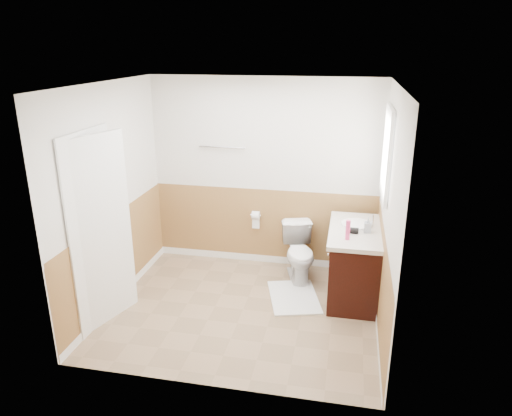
% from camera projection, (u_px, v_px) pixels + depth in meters
% --- Properties ---
extents(floor, '(3.00, 3.00, 0.00)m').
position_uv_depth(floor, '(243.00, 309.00, 5.39)').
color(floor, '#8C7051').
rests_on(floor, ground).
extents(ceiling, '(3.00, 3.00, 0.00)m').
position_uv_depth(ceiling, '(241.00, 84.00, 4.57)').
color(ceiling, white).
rests_on(ceiling, floor).
extents(wall_back, '(3.00, 0.00, 3.00)m').
position_uv_depth(wall_back, '(264.00, 174.00, 6.19)').
color(wall_back, silver).
rests_on(wall_back, floor).
extents(wall_front, '(3.00, 0.00, 3.00)m').
position_uv_depth(wall_front, '(206.00, 258.00, 3.78)').
color(wall_front, silver).
rests_on(wall_front, floor).
extents(wall_left, '(0.00, 3.00, 3.00)m').
position_uv_depth(wall_left, '(111.00, 197.00, 5.26)').
color(wall_left, silver).
rests_on(wall_left, floor).
extents(wall_right, '(0.00, 3.00, 3.00)m').
position_uv_depth(wall_right, '(389.00, 216.00, 4.70)').
color(wall_right, silver).
rests_on(wall_right, floor).
extents(wainscot_back, '(3.00, 0.00, 3.00)m').
position_uv_depth(wainscot_back, '(264.00, 228.00, 6.42)').
color(wainscot_back, '#9F6C3F').
rests_on(wainscot_back, floor).
extents(wainscot_front, '(3.00, 0.00, 3.00)m').
position_uv_depth(wainscot_front, '(209.00, 337.00, 4.04)').
color(wainscot_front, '#9F6C3F').
rests_on(wainscot_front, floor).
extents(wainscot_left, '(0.00, 2.60, 2.60)m').
position_uv_depth(wainscot_left, '(118.00, 259.00, 5.51)').
color(wainscot_left, '#9F6C3F').
rests_on(wainscot_left, floor).
extents(wainscot_right, '(0.00, 2.60, 2.60)m').
position_uv_depth(wainscot_right, '(381.00, 283.00, 4.95)').
color(wainscot_right, '#9F6C3F').
rests_on(wainscot_right, floor).
extents(toilet, '(0.56, 0.77, 0.70)m').
position_uv_depth(toilet, '(300.00, 253.00, 6.01)').
color(toilet, white).
rests_on(toilet, floor).
extents(bath_mat, '(0.75, 0.92, 0.02)m').
position_uv_depth(bath_mat, '(294.00, 297.00, 5.64)').
color(bath_mat, white).
rests_on(bath_mat, floor).
extents(vanity_cabinet, '(0.55, 1.10, 0.80)m').
position_uv_depth(vanity_cabinet, '(354.00, 265.00, 5.58)').
color(vanity_cabinet, black).
rests_on(vanity_cabinet, floor).
extents(vanity_knob_left, '(0.03, 0.03, 0.03)m').
position_uv_depth(vanity_knob_left, '(328.00, 255.00, 5.50)').
color(vanity_knob_left, white).
rests_on(vanity_knob_left, vanity_cabinet).
extents(vanity_knob_right, '(0.03, 0.03, 0.03)m').
position_uv_depth(vanity_knob_right, '(329.00, 248.00, 5.68)').
color(vanity_knob_right, silver).
rests_on(vanity_knob_right, vanity_cabinet).
extents(countertop, '(0.60, 1.15, 0.05)m').
position_uv_depth(countertop, '(355.00, 231.00, 5.44)').
color(countertop, silver).
rests_on(countertop, vanity_cabinet).
extents(sink_basin, '(0.36, 0.36, 0.02)m').
position_uv_depth(sink_basin, '(357.00, 224.00, 5.57)').
color(sink_basin, white).
rests_on(sink_basin, countertop).
extents(faucet, '(0.02, 0.02, 0.14)m').
position_uv_depth(faucet, '(373.00, 220.00, 5.52)').
color(faucet, silver).
rests_on(faucet, countertop).
extents(lotion_bottle, '(0.05, 0.05, 0.22)m').
position_uv_depth(lotion_bottle, '(348.00, 230.00, 5.12)').
color(lotion_bottle, '#E53B79').
rests_on(lotion_bottle, countertop).
extents(soap_dispenser, '(0.08, 0.09, 0.18)m').
position_uv_depth(soap_dispenser, '(368.00, 225.00, 5.32)').
color(soap_dispenser, '#98A2AC').
rests_on(soap_dispenser, countertop).
extents(hair_dryer_body, '(0.14, 0.07, 0.07)m').
position_uv_depth(hair_dryer_body, '(352.00, 230.00, 5.31)').
color(hair_dryer_body, black).
rests_on(hair_dryer_body, countertop).
extents(hair_dryer_handle, '(0.03, 0.03, 0.07)m').
position_uv_depth(hair_dryer_handle, '(349.00, 231.00, 5.37)').
color(hair_dryer_handle, black).
rests_on(hair_dryer_handle, countertop).
extents(mirror_panel, '(0.02, 0.35, 0.90)m').
position_uv_depth(mirror_panel, '(383.00, 161.00, 5.63)').
color(mirror_panel, silver).
rests_on(mirror_panel, wall_right).
extents(window_frame, '(0.04, 0.80, 1.00)m').
position_uv_depth(window_frame, '(387.00, 154.00, 5.09)').
color(window_frame, white).
rests_on(window_frame, wall_right).
extents(window_glass, '(0.01, 0.70, 0.90)m').
position_uv_depth(window_glass, '(388.00, 154.00, 5.09)').
color(window_glass, white).
rests_on(window_glass, wall_right).
extents(door, '(0.29, 0.78, 2.04)m').
position_uv_depth(door, '(101.00, 232.00, 4.90)').
color(door, white).
rests_on(door, wall_left).
extents(door_frame, '(0.02, 0.92, 2.10)m').
position_uv_depth(door_frame, '(94.00, 231.00, 4.91)').
color(door_frame, white).
rests_on(door_frame, wall_left).
extents(door_knob, '(0.06, 0.06, 0.06)m').
position_uv_depth(door_knob, '(122.00, 227.00, 5.22)').
color(door_knob, silver).
rests_on(door_knob, door).
extents(towel_bar, '(0.62, 0.02, 0.02)m').
position_uv_depth(towel_bar, '(222.00, 147.00, 6.12)').
color(towel_bar, silver).
rests_on(towel_bar, wall_back).
extents(tp_holder_bar, '(0.14, 0.02, 0.02)m').
position_uv_depth(tp_holder_bar, '(256.00, 215.00, 6.32)').
color(tp_holder_bar, silver).
rests_on(tp_holder_bar, wall_back).
extents(tp_roll, '(0.10, 0.11, 0.11)m').
position_uv_depth(tp_roll, '(256.00, 215.00, 6.32)').
color(tp_roll, white).
rests_on(tp_roll, tp_holder_bar).
extents(tp_sheet, '(0.10, 0.01, 0.16)m').
position_uv_depth(tp_sheet, '(256.00, 223.00, 6.36)').
color(tp_sheet, white).
rests_on(tp_sheet, tp_roll).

